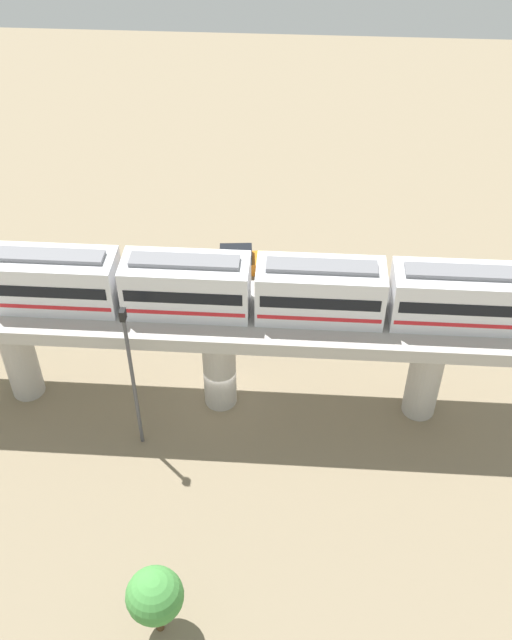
% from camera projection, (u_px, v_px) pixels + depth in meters
% --- Properties ---
extents(ground_plane, '(120.00, 120.00, 0.00)m').
position_uv_depth(ground_plane, '(221.00, 400.00, 43.86)').
color(ground_plane, '#84755B').
extents(viaduct, '(5.20, 35.80, 7.09)m').
position_uv_depth(viaduct, '(218.00, 330.00, 40.19)').
color(viaduct, '#B7B2AA').
rests_on(viaduct, ground).
extents(train, '(2.64, 27.45, 3.24)m').
position_uv_depth(train, '(253.00, 288.00, 38.09)').
color(train, silver).
rests_on(train, viaduct).
extents(parked_car_orange, '(2.18, 4.35, 1.76)m').
position_uv_depth(parked_car_orange, '(235.00, 261.00, 53.05)').
color(parked_car_orange, orange).
rests_on(parked_car_orange, ground).
extents(parked_car_blue, '(1.80, 4.20, 1.76)m').
position_uv_depth(parked_car_blue, '(258.00, 323.00, 47.93)').
color(parked_car_blue, '#284CB7').
rests_on(parked_car_blue, ground).
extents(tree_near_viaduct, '(2.53, 2.53, 4.14)m').
position_uv_depth(tree_near_viaduct, '(155.00, 596.00, 31.45)').
color(tree_near_viaduct, brown).
rests_on(tree_near_viaduct, ground).
extents(signal_post, '(0.44, 0.28, 9.69)m').
position_uv_depth(signal_post, '(132.00, 374.00, 37.98)').
color(signal_post, '#4C4C51').
rests_on(signal_post, ground).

